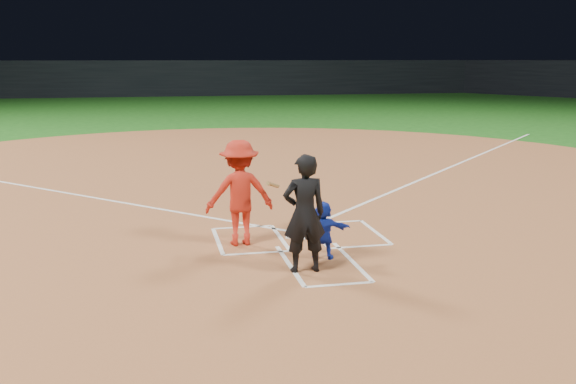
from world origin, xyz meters
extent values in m
plane|color=#175314|center=(0.00, 0.00, 0.00)|extent=(120.00, 120.00, 0.00)
cylinder|color=#945530|center=(0.00, 6.00, 0.01)|extent=(28.00, 28.00, 0.01)
cube|color=black|center=(0.00, 48.00, 1.60)|extent=(80.00, 1.20, 3.20)
cylinder|color=silver|center=(0.00, 0.00, 0.02)|extent=(0.60, 0.60, 0.02)
imported|color=#1630B7|center=(0.10, -1.45, 0.52)|extent=(1.00, 0.53, 1.03)
imported|color=black|center=(-0.38, -2.05, 0.99)|extent=(0.73, 0.49, 1.95)
cube|color=white|center=(-0.98, 0.92, 0.01)|extent=(1.22, 0.08, 0.01)
cube|color=white|center=(-0.98, -0.92, 0.01)|extent=(1.22, 0.08, 0.01)
cube|color=white|center=(-0.37, 0.00, 0.01)|extent=(0.08, 1.83, 0.01)
cube|color=white|center=(-1.59, 0.00, 0.01)|extent=(0.08, 1.83, 0.01)
cube|color=white|center=(0.98, 0.92, 0.01)|extent=(1.22, 0.08, 0.01)
cube|color=white|center=(0.98, -0.92, 0.01)|extent=(1.22, 0.08, 0.01)
cube|color=white|center=(0.37, 0.00, 0.01)|extent=(0.08, 1.83, 0.01)
cube|color=white|center=(1.59, 0.00, 0.01)|extent=(0.08, 1.83, 0.01)
cube|color=white|center=(-0.55, -1.70, 0.01)|extent=(0.08, 2.20, 0.01)
cube|color=white|center=(0.55, -1.70, 0.01)|extent=(0.08, 2.20, 0.01)
cube|color=white|center=(0.00, -2.80, 0.01)|extent=(1.10, 0.08, 0.01)
cube|color=white|center=(7.07, 7.37, 0.01)|extent=(14.21, 14.21, 0.01)
imported|color=red|center=(-1.19, -0.27, 1.00)|extent=(1.30, 0.79, 1.97)
cylinder|color=#A0743A|center=(-0.59, -0.42, 1.15)|extent=(0.40, 0.79, 0.28)
camera|label=1|loc=(-2.75, -11.83, 3.46)|focal=40.00mm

